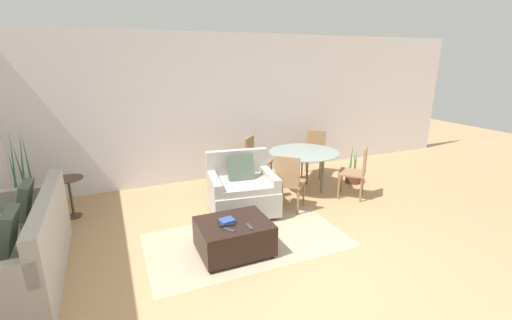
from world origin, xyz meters
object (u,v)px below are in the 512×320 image
object	(u,v)px
dining_chair_near_right	(358,169)
tv_remote_secondary	(229,230)
potted_plant	(27,206)
couch	(20,252)
dining_table	(304,155)
dining_chair_far_left	(255,157)
dining_chair_far_right	(314,150)
side_table	(70,190)
ottoman	(234,236)
dining_chair_near_left	(289,179)
potted_plant_small	(353,174)
tv_remote_primary	(249,226)
armchair	(242,190)
book_stack	(226,221)

from	to	relation	value
dining_chair_near_right	tv_remote_secondary	bearing A→B (deg)	-159.76
potted_plant	couch	bearing A→B (deg)	-82.80
dining_table	dining_chair_far_left	world-z (taller)	dining_chair_far_left
dining_chair_far_right	side_table	bearing A→B (deg)	-177.21
ottoman	dining_chair_far_left	world-z (taller)	dining_chair_far_left
dining_chair_near_right	dining_chair_near_left	bearing A→B (deg)	180.00
dining_chair_far_right	couch	bearing A→B (deg)	-160.37
tv_remote_secondary	potted_plant_small	world-z (taller)	potted_plant_small
tv_remote_primary	dining_table	size ratio (longest dim) A/B	0.12
side_table	couch	bearing A→B (deg)	-104.36
tv_remote_secondary	dining_chair_far_left	bearing A→B (deg)	60.29
tv_remote_primary	side_table	xyz separation A→B (m)	(-2.00, 2.09, 0.01)
couch	dining_chair_near_left	size ratio (longest dim) A/B	2.22
potted_plant	dining_table	distance (m)	4.35
side_table	dining_table	size ratio (longest dim) A/B	0.50
tv_remote_secondary	dining_chair_far_left	distance (m)	2.63
armchair	dining_chair_far_left	size ratio (longest dim) A/B	1.20
dining_chair_far_left	dining_chair_far_right	world-z (taller)	same
potted_plant_small	potted_plant	bearing A→B (deg)	173.93
dining_chair_near_right	potted_plant	bearing A→B (deg)	166.52
tv_remote_primary	dining_table	world-z (taller)	dining_table
book_stack	dining_chair_near_left	distance (m)	1.51
armchair	dining_chair_near_left	distance (m)	0.73
armchair	book_stack	xyz separation A→B (m)	(-0.61, -1.05, 0.08)
couch	potted_plant	size ratio (longest dim) A/B	1.50
tv_remote_secondary	dining_chair_near_left	distance (m)	1.62
potted_plant	dining_table	world-z (taller)	potted_plant
couch	dining_table	world-z (taller)	couch
potted_plant	side_table	distance (m)	0.61
dining_chair_near_left	dining_chair_far_right	xyz separation A→B (m)	(1.32, 1.32, 0.00)
armchair	tv_remote_secondary	distance (m)	1.37
tv_remote_primary	dining_chair_far_left	world-z (taller)	dining_chair_far_left
couch	armchair	distance (m)	2.84
side_table	potted_plant_small	distance (m)	4.85
dining_chair_near_left	dining_chair_near_right	bearing A→B (deg)	0.00
potted_plant	side_table	bearing A→B (deg)	-8.32
potted_plant_small	couch	bearing A→B (deg)	-169.17
dining_chair_near_left	tv_remote_secondary	bearing A→B (deg)	-143.44
armchair	side_table	bearing A→B (deg)	160.45
armchair	side_table	size ratio (longest dim) A/B	1.77
couch	tv_remote_primary	world-z (taller)	couch
book_stack	side_table	world-z (taller)	side_table
couch	ottoman	size ratio (longest dim) A/B	2.35
potted_plant	dining_chair_near_right	distance (m)	5.10
dining_table	dining_chair_near_left	xyz separation A→B (m)	(-0.66, -0.66, -0.14)
dining_table	potted_plant_small	distance (m)	1.20
potted_plant	dining_chair_near_left	size ratio (longest dim) A/B	1.48
dining_table	dining_chair_near_right	bearing A→B (deg)	-45.00
ottoman	potted_plant_small	distance (m)	3.26
potted_plant_small	dining_chair_far_left	bearing A→B (deg)	158.20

